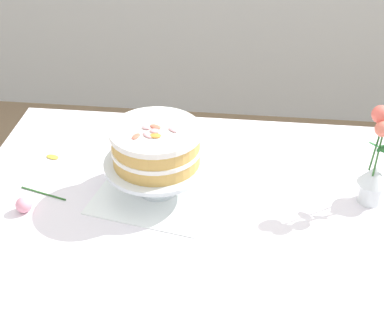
# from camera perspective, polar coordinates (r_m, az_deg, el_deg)

# --- Properties ---
(dining_table) EXTENTS (1.40, 1.00, 0.74)m
(dining_table) POSITION_cam_1_polar(r_m,az_deg,el_deg) (1.59, 2.27, -7.28)
(dining_table) COLOR white
(dining_table) RESTS_ON ground
(linen_napkin) EXTENTS (0.38, 0.38, 0.00)m
(linen_napkin) POSITION_cam_1_polar(r_m,az_deg,el_deg) (1.62, -3.39, -2.25)
(linen_napkin) COLOR white
(linen_napkin) RESTS_ON dining_table
(cake_stand) EXTENTS (0.29, 0.29, 0.10)m
(cake_stand) POSITION_cam_1_polar(r_m,az_deg,el_deg) (1.58, -3.49, 0.13)
(cake_stand) COLOR silver
(cake_stand) RESTS_ON linen_napkin
(layer_cake) EXTENTS (0.25, 0.25, 0.11)m
(layer_cake) POSITION_cam_1_polar(r_m,az_deg,el_deg) (1.54, -3.58, 2.26)
(layer_cake) COLOR tan
(layer_cake) RESTS_ON cake_stand
(flower_vase) EXTENTS (0.09, 0.09, 0.29)m
(flower_vase) POSITION_cam_1_polar(r_m,az_deg,el_deg) (1.59, 17.75, 0.07)
(flower_vase) COLOR silver
(flower_vase) RESTS_ON dining_table
(fallen_rose) EXTENTS (0.14, 0.13, 0.04)m
(fallen_rose) POSITION_cam_1_polar(r_m,az_deg,el_deg) (1.60, -16.25, -3.48)
(fallen_rose) COLOR #2D6028
(fallen_rose) RESTS_ON dining_table
(loose_petal_0) EXTENTS (0.05, 0.03, 0.01)m
(loose_petal_0) POSITION_cam_1_polar(r_m,az_deg,el_deg) (1.81, -13.64, 1.08)
(loose_petal_0) COLOR yellow
(loose_petal_0) RESTS_ON dining_table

